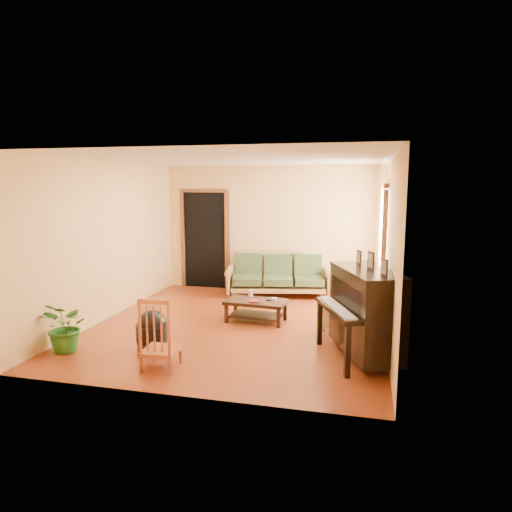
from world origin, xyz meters
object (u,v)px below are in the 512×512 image
(piano, at_px, (365,314))
(ceramic_crock, at_px, (366,292))
(sofa, at_px, (278,274))
(red_chair, at_px, (160,333))
(potted_plant, at_px, (66,327))
(armchair, at_px, (349,306))
(footstool, at_px, (153,335))
(coffee_table, at_px, (256,311))

(piano, distance_m, ceramic_crock, 3.30)
(sofa, bearing_deg, red_chair, -111.54)
(sofa, xyz_separation_m, potted_plant, (-2.17, -3.71, -0.09))
(sofa, relative_size, armchair, 2.61)
(armchair, height_order, potted_plant, armchair)
(footstool, distance_m, red_chair, 0.69)
(armchair, bearing_deg, sofa, 151.71)
(sofa, bearing_deg, footstool, -118.97)
(sofa, height_order, footstool, sofa)
(armchair, bearing_deg, ceramic_crock, 107.32)
(armchair, relative_size, red_chair, 0.87)
(armchair, bearing_deg, coffee_table, -159.78)
(armchair, relative_size, footstool, 1.79)
(red_chair, bearing_deg, ceramic_crock, 57.08)
(coffee_table, distance_m, armchair, 1.50)
(coffee_table, relative_size, footstool, 2.25)
(red_chair, xyz_separation_m, ceramic_crock, (2.43, 4.20, -0.33))
(piano, bearing_deg, red_chair, 179.06)
(coffee_table, distance_m, ceramic_crock, 2.71)
(footstool, relative_size, potted_plant, 0.63)
(armchair, height_order, ceramic_crock, armchair)
(coffee_table, relative_size, potted_plant, 1.42)
(sofa, relative_size, coffee_table, 2.07)
(coffee_table, distance_m, potted_plant, 2.88)
(ceramic_crock, xyz_separation_m, potted_plant, (-3.89, -3.99, 0.23))
(armchair, xyz_separation_m, footstool, (-2.54, -1.49, -0.18))
(footstool, bearing_deg, armchair, 30.45)
(coffee_table, bearing_deg, footstool, -123.52)
(ceramic_crock, bearing_deg, potted_plant, -134.33)
(sofa, xyz_separation_m, coffee_table, (-0.02, -1.80, -0.26))
(sofa, xyz_separation_m, ceramic_crock, (1.72, 0.27, -0.32))
(armchair, distance_m, ceramic_crock, 2.21)
(piano, relative_size, potted_plant, 1.91)
(red_chair, bearing_deg, piano, 18.26)
(armchair, bearing_deg, red_chair, -112.82)
(sofa, xyz_separation_m, piano, (1.71, -2.99, 0.15))
(armchair, bearing_deg, piano, -53.10)
(red_chair, bearing_deg, footstool, 122.44)
(red_chair, relative_size, potted_plant, 1.30)
(piano, xyz_separation_m, red_chair, (-2.41, -0.93, -0.13))
(sofa, distance_m, armchair, 2.40)
(coffee_table, height_order, armchair, armchair)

